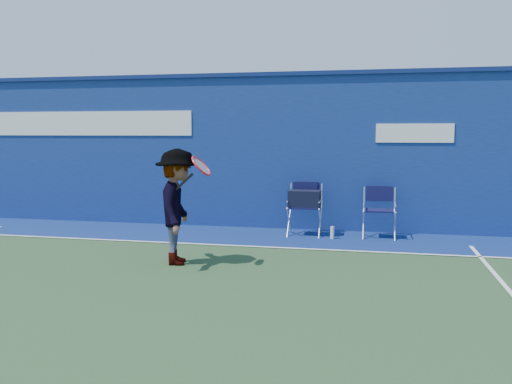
% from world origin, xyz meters
% --- Properties ---
extents(ground, '(80.00, 80.00, 0.00)m').
position_xyz_m(ground, '(0.00, 0.00, 0.00)').
color(ground, '#294525').
rests_on(ground, ground).
extents(stadium_wall, '(24.00, 0.50, 3.08)m').
position_xyz_m(stadium_wall, '(-0.00, 5.20, 1.55)').
color(stadium_wall, navy).
rests_on(stadium_wall, ground).
extents(out_of_bounds_strip, '(24.00, 1.80, 0.01)m').
position_xyz_m(out_of_bounds_strip, '(0.00, 4.10, 0.00)').
color(out_of_bounds_strip, navy).
rests_on(out_of_bounds_strip, ground).
extents(court_lines, '(24.00, 12.00, 0.01)m').
position_xyz_m(court_lines, '(0.00, 0.60, 0.01)').
color(court_lines, white).
rests_on(court_lines, out_of_bounds_strip).
extents(directors_chair_left, '(0.58, 0.54, 0.98)m').
position_xyz_m(directors_chair_left, '(1.63, 4.43, 0.42)').
color(directors_chair_left, silver).
rests_on(directors_chair_left, ground).
extents(directors_chair_right, '(0.56, 0.50, 0.93)m').
position_xyz_m(directors_chair_right, '(2.99, 4.47, 0.29)').
color(directors_chair_right, silver).
rests_on(directors_chair_right, ground).
extents(water_bottle, '(0.07, 0.07, 0.23)m').
position_xyz_m(water_bottle, '(2.17, 4.17, 0.11)').
color(water_bottle, silver).
rests_on(water_bottle, ground).
extents(tennis_player, '(0.96, 1.20, 1.68)m').
position_xyz_m(tennis_player, '(0.10, 1.87, 0.84)').
color(tennis_player, '#EA4738').
rests_on(tennis_player, ground).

